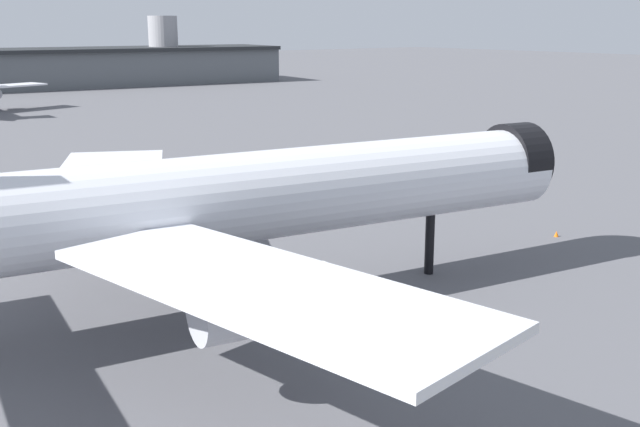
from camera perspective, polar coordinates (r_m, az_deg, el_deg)
The scene contains 3 objects.
ground at distance 55.95m, azimuth -2.63°, elevation -7.08°, with size 900.00×900.00×0.00m, color #56565B.
airliner_near_gate at distance 53.30m, azimuth -7.38°, elevation 0.86°, with size 63.29×57.19×18.37m.
traffic_cone_near_nose at distance 77.59m, azimuth 17.19°, elevation -1.46°, with size 0.44×0.44×0.55m, color #F2600C.
Camera 1 is at (-29.41, -43.15, 20.08)m, focal length 42.99 mm.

